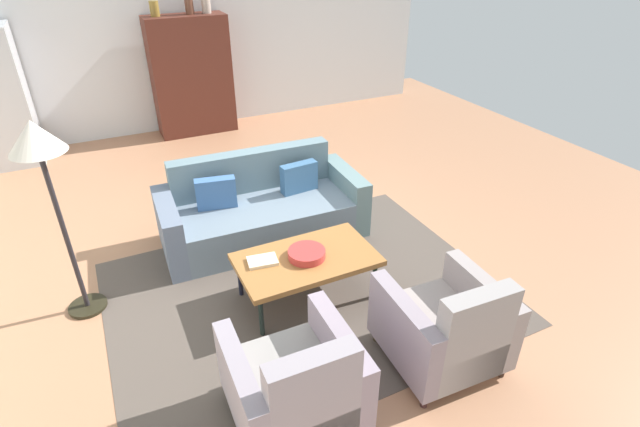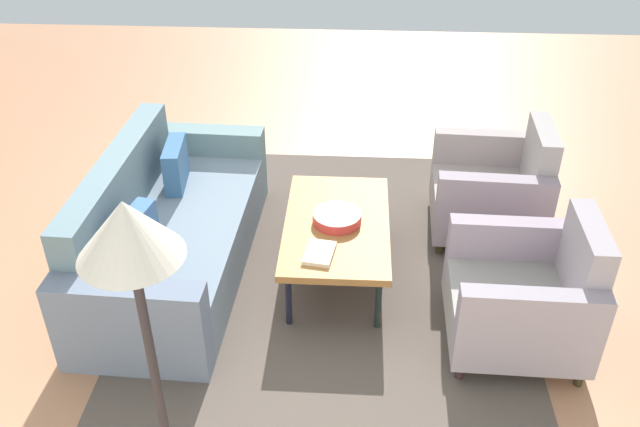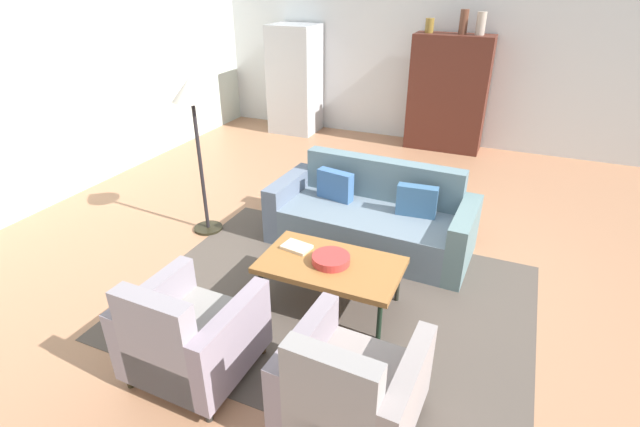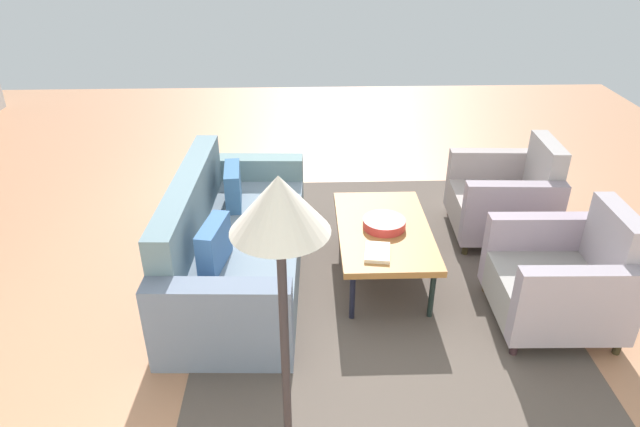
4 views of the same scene
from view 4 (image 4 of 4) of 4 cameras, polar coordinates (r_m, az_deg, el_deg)
name	(u,v)px [view 4 (image 4 of 4)]	position (r m, az deg, el deg)	size (l,w,h in m)	color
ground_plane	(284,264)	(4.67, -3.65, -5.08)	(10.14, 10.14, 0.00)	#AD7755
area_rug	(375,274)	(4.56, 5.54, -6.08)	(3.40, 2.60, 0.01)	#524740
couch	(229,246)	(4.41, -9.12, -3.26)	(2.13, 0.98, 0.86)	slate
coffee_table	(384,232)	(4.35, 6.44, -1.84)	(1.20, 0.70, 0.43)	black
armchair_left	(565,280)	(4.23, 23.45, -6.20)	(0.82, 0.82, 0.88)	#2F1D20
armchair_right	(508,199)	(5.17, 18.42, 1.35)	(0.84, 0.84, 0.88)	#2B2514
fruit_bowl	(384,223)	(4.32, 6.48, -1.00)	(0.33, 0.33, 0.07)	#BA3431
book_stack	(377,252)	(4.01, 5.80, -3.91)	(0.27, 0.21, 0.03)	beige
floor_lamp	(281,239)	(2.23, -3.99, -2.59)	(0.40, 0.40, 1.72)	black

